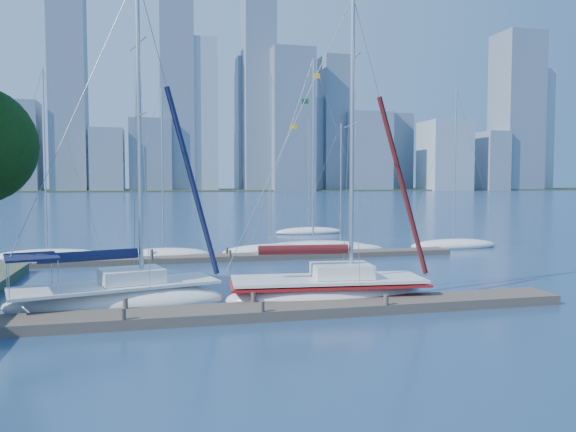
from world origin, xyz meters
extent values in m
plane|color=navy|center=(0.00, 0.00, 0.00)|extent=(700.00, 700.00, 0.00)
cube|color=#494135|center=(0.00, 0.00, 0.20)|extent=(26.00, 2.00, 0.40)
cube|color=#494135|center=(2.00, 16.00, 0.18)|extent=(30.00, 1.80, 0.36)
cube|color=#38472D|center=(0.00, 320.00, 0.00)|extent=(800.00, 100.00, 1.50)
ellipsoid|color=white|center=(-5.42, 2.70, 0.26)|extent=(9.31, 5.06, 1.55)
cube|color=white|center=(-5.42, 2.70, 0.98)|extent=(8.61, 4.67, 0.12)
cube|color=white|center=(-4.82, 2.86, 1.35)|extent=(2.88, 2.46, 0.57)
cylinder|color=silver|center=(-4.42, 2.97, 7.38)|extent=(0.19, 0.19, 12.69)
cylinder|color=silver|center=(-6.45, 2.43, 2.18)|extent=(4.08, 1.17, 0.10)
cylinder|color=#0F1433|center=(-6.45, 2.43, 2.28)|extent=(3.84, 1.38, 0.41)
cube|color=#0F1433|center=(-8.50, 1.89, 2.38)|extent=(2.43, 2.86, 0.08)
ellipsoid|color=white|center=(3.49, 1.96, 0.26)|extent=(9.24, 3.77, 1.58)
cube|color=white|center=(3.49, 1.96, 1.00)|extent=(8.56, 3.47, 0.13)
cube|color=white|center=(4.12, 1.90, 1.37)|extent=(2.69, 2.14, 0.58)
cylinder|color=silver|center=(4.54, 1.86, 7.13)|extent=(0.19, 0.19, 12.16)
cylinder|color=silver|center=(2.42, 2.06, 2.21)|extent=(4.26, 0.50, 0.11)
cylinder|color=#3C0D11|center=(2.42, 2.06, 2.32)|extent=(3.95, 0.78, 0.42)
cube|color=maroon|center=(3.49, 1.96, 0.82)|extent=(8.76, 3.61, 0.11)
ellipsoid|color=white|center=(-10.90, 19.40, 0.19)|extent=(7.57, 3.79, 1.02)
cylinder|color=silver|center=(-10.90, 19.40, 6.87)|extent=(0.11, 0.11, 11.88)
ellipsoid|color=white|center=(-3.21, 17.68, 0.20)|extent=(6.68, 3.17, 1.10)
cylinder|color=silver|center=(-3.21, 17.68, 6.25)|extent=(0.12, 0.12, 10.50)
ellipsoid|color=white|center=(4.42, 18.42, 0.20)|extent=(7.34, 4.61, 1.09)
cylinder|color=silver|center=(4.42, 18.42, 6.96)|extent=(0.12, 0.12, 11.94)
ellipsoid|color=white|center=(7.85, 19.20, 0.22)|extent=(9.39, 3.84, 1.21)
cylinder|color=silver|center=(7.85, 19.20, 7.75)|extent=(0.13, 0.13, 13.29)
ellipsoid|color=white|center=(9.73, 18.31, 0.17)|extent=(7.10, 3.93, 0.94)
cylinder|color=silver|center=(9.73, 18.31, 5.20)|extent=(0.10, 0.10, 8.70)
ellipsoid|color=white|center=(19.35, 18.70, 0.19)|extent=(7.55, 2.81, 1.07)
cylinder|color=silver|center=(19.35, 18.70, 6.73)|extent=(0.12, 0.12, 11.52)
ellipsoid|color=white|center=(11.50, 33.18, 0.18)|extent=(6.97, 2.32, 0.99)
cylinder|color=silver|center=(11.50, 33.18, 6.22)|extent=(0.11, 0.11, 10.64)
cube|color=slate|center=(-69.73, 287.50, 22.81)|extent=(21.61, 17.63, 45.63)
cube|color=#96A6B4|center=(-47.55, 309.43, 21.74)|extent=(16.23, 17.61, 43.48)
cube|color=gray|center=(-25.94, 284.92, 16.28)|extent=(16.55, 19.81, 32.57)
cube|color=slate|center=(-4.22, 286.68, 19.15)|extent=(21.76, 16.86, 38.29)
cube|color=#96A6B4|center=(21.35, 289.48, 41.11)|extent=(19.86, 14.99, 82.21)
cube|color=gray|center=(51.90, 304.67, 38.05)|extent=(15.05, 17.46, 76.11)
cube|color=slate|center=(70.99, 278.50, 38.53)|extent=(22.96, 18.95, 77.07)
cube|color=#96A6B4|center=(91.42, 294.72, 26.57)|extent=(15.15, 17.11, 53.14)
cube|color=gray|center=(115.77, 279.60, 22.12)|extent=(24.26, 18.80, 44.25)
cube|color=slate|center=(147.05, 309.52, 23.76)|extent=(15.95, 17.52, 47.51)
cube|color=#96A6B4|center=(164.09, 278.94, 20.27)|extent=(24.84, 23.94, 40.54)
cube|color=gray|center=(194.50, 279.05, 17.48)|extent=(14.28, 21.38, 34.97)
cube|color=slate|center=(213.93, 282.23, 47.56)|extent=(24.70, 23.60, 95.13)
cube|color=#96A6B4|center=(241.25, 301.60, 38.95)|extent=(18.40, 17.08, 77.91)
cube|color=slate|center=(-45.00, 290.00, 50.92)|extent=(17.75, 18.00, 101.85)
cube|color=slate|center=(10.00, 290.00, 51.13)|extent=(17.70, 18.00, 102.26)
cube|color=slate|center=(55.00, 290.00, 55.60)|extent=(17.28, 18.00, 111.19)
cube|color=slate|center=(100.00, 290.00, 38.42)|extent=(16.66, 18.00, 76.84)
camera|label=1|loc=(-3.96, -21.29, 5.27)|focal=35.00mm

